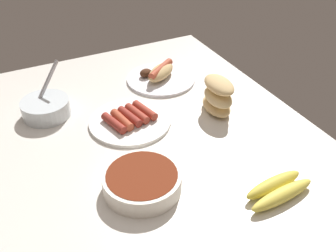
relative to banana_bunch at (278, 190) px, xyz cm
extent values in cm
cube|color=silver|center=(30.65, 17.12, -3.19)|extent=(120.00, 90.00, 3.00)
ellipsoid|color=#E5D14C|center=(-1.70, 0.09, -0.08)|extent=(5.01, 18.28, 3.23)
ellipsoid|color=gold|center=(1.69, -0.09, 0.08)|extent=(4.87, 16.46, 3.54)
cylinder|color=silver|center=(56.96, 40.40, 0.84)|extent=(14.22, 14.22, 5.06)
cylinder|color=beige|center=(56.96, 40.40, 1.85)|extent=(12.51, 12.51, 2.28)
cube|color=#B7B7BC|center=(60.15, 38.62, 6.65)|extent=(4.53, 10.37, 12.87)
cylinder|color=white|center=(42.10, 19.61, -1.19)|extent=(23.91, 23.91, 1.00)
cylinder|color=#9E3828|center=(43.15, 14.39, 0.52)|extent=(9.90, 4.60, 2.42)
cylinder|color=#9E3828|center=(42.62, 17.00, 0.52)|extent=(9.90, 4.41, 2.42)
cylinder|color=maroon|center=(42.10, 19.61, 0.52)|extent=(9.90, 4.43, 2.42)
cylinder|color=#AD472D|center=(41.58, 22.22, 0.52)|extent=(9.86, 3.90, 2.42)
cylinder|color=maroon|center=(41.06, 24.82, 0.52)|extent=(9.90, 4.69, 2.42)
cylinder|color=white|center=(15.78, 27.13, 0.56)|extent=(18.56, 18.56, 4.50)
cylinder|color=maroon|center=(15.78, 27.13, 2.41)|extent=(16.70, 16.70, 1.00)
cylinder|color=white|center=(60.88, 0.60, -1.19)|extent=(23.31, 23.31, 1.00)
ellipsoid|color=tan|center=(60.88, 0.60, 1.51)|extent=(12.64, 14.38, 4.40)
cylinder|color=#AD472D|center=(60.88, 0.60, 2.72)|extent=(9.32, 11.75, 2.40)
ellipsoid|color=#472819|center=(63.95, 4.85, 0.71)|extent=(4.50, 5.10, 2.80)
ellipsoid|color=#DBB77A|center=(36.35, -6.27, 0.11)|extent=(13.23, 8.88, 3.60)
ellipsoid|color=#E5C689|center=(35.67, -6.13, 3.71)|extent=(13.41, 9.25, 3.60)
ellipsoid|color=#DBB77A|center=(36.35, -6.59, 7.31)|extent=(12.82, 8.09, 3.60)
camera|label=1|loc=(-46.32, 51.36, 64.64)|focal=41.92mm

